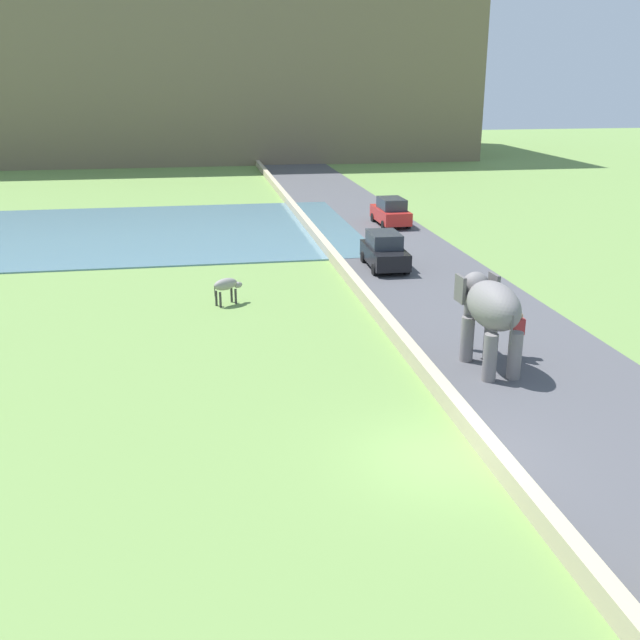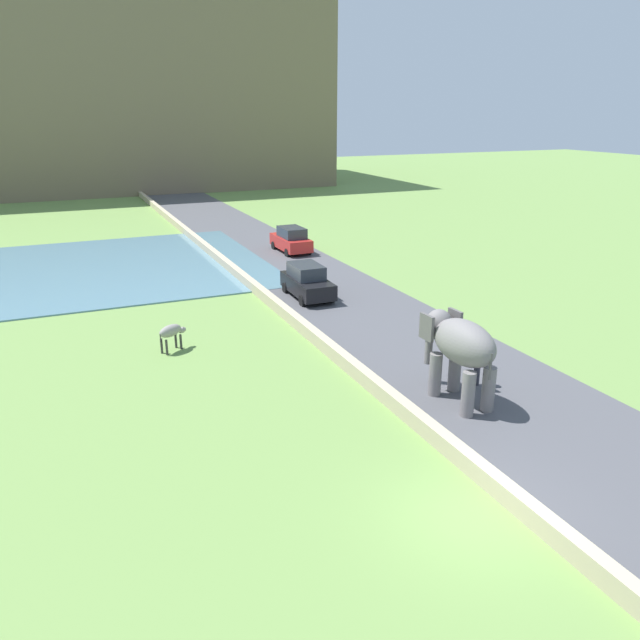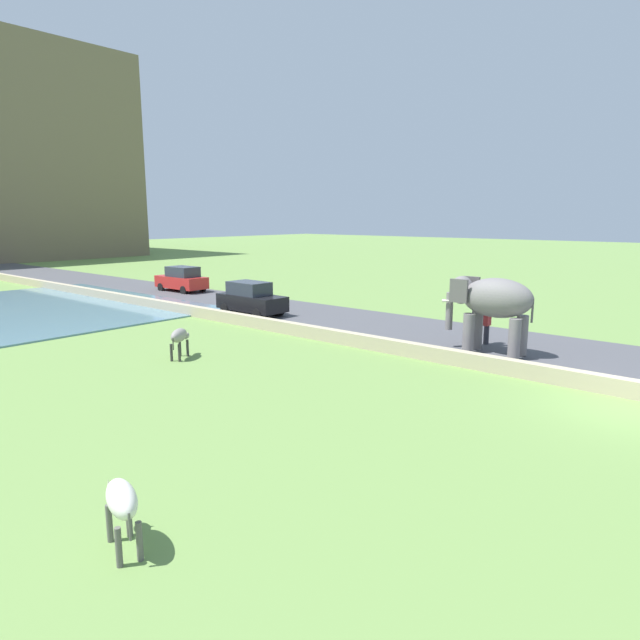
{
  "view_description": "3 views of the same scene",
  "coord_description": "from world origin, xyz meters",
  "px_view_note": "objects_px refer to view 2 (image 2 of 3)",
  "views": [
    {
      "loc": [
        -5.84,
        -15.89,
        9.22
      ],
      "look_at": [
        -1.75,
        7.76,
        1.24
      ],
      "focal_mm": 41.56,
      "sensor_mm": 36.0,
      "label": 1
    },
    {
      "loc": [
        -8.57,
        -10.27,
        9.56
      ],
      "look_at": [
        0.59,
        10.72,
        1.71
      ],
      "focal_mm": 34.75,
      "sensor_mm": 36.0,
      "label": 2
    },
    {
      "loc": [
        -16.52,
        -2.83,
        5.26
      ],
      "look_at": [
        -0.8,
        10.47,
        1.37
      ],
      "focal_mm": 30.85,
      "sensor_mm": 36.0,
      "label": 3
    }
  ],
  "objects_px": {
    "elephant": "(459,346)",
    "car_red": "(291,240)",
    "cow_grey": "(171,332)",
    "car_black": "(307,282)",
    "person_beside_elephant": "(478,364)"
  },
  "relations": [
    {
      "from": "elephant",
      "to": "car_black",
      "type": "xyz_separation_m",
      "value": [
        0.01,
        13.39,
        -1.14
      ]
    },
    {
      "from": "car_black",
      "to": "cow_grey",
      "type": "height_order",
      "value": "car_black"
    },
    {
      "from": "car_black",
      "to": "person_beside_elephant",
      "type": "bearing_deg",
      "value": -83.81
    },
    {
      "from": "person_beside_elephant",
      "to": "cow_grey",
      "type": "xyz_separation_m",
      "value": [
        -9.42,
        7.9,
        -0.04
      ]
    },
    {
      "from": "cow_grey",
      "to": "elephant",
      "type": "bearing_deg",
      "value": -46.97
    },
    {
      "from": "elephant",
      "to": "car_black",
      "type": "relative_size",
      "value": 0.87
    },
    {
      "from": "car_red",
      "to": "cow_grey",
      "type": "xyz_separation_m",
      "value": [
        -11.19,
        -15.34,
        -0.06
      ]
    },
    {
      "from": "car_black",
      "to": "car_red",
      "type": "distance_m",
      "value": 11.01
    },
    {
      "from": "car_red",
      "to": "elephant",
      "type": "bearing_deg",
      "value": -97.52
    },
    {
      "from": "person_beside_elephant",
      "to": "cow_grey",
      "type": "height_order",
      "value": "person_beside_elephant"
    },
    {
      "from": "elephant",
      "to": "cow_grey",
      "type": "relative_size",
      "value": 2.57
    },
    {
      "from": "cow_grey",
      "to": "car_red",
      "type": "bearing_deg",
      "value": 53.89
    },
    {
      "from": "elephant",
      "to": "car_red",
      "type": "xyz_separation_m",
      "value": [
        3.16,
        23.94,
        -1.14
      ]
    },
    {
      "from": "person_beside_elephant",
      "to": "car_red",
      "type": "xyz_separation_m",
      "value": [
        1.77,
        23.24,
        0.03
      ]
    },
    {
      "from": "elephant",
      "to": "cow_grey",
      "type": "distance_m",
      "value": 11.83
    }
  ]
}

